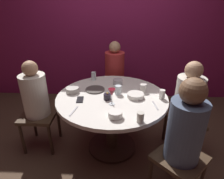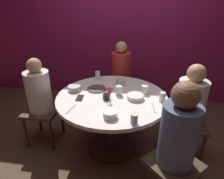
{
  "view_description": "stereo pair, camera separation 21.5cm",
  "coord_description": "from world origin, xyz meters",
  "px_view_note": "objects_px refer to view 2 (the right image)",
  "views": [
    {
      "loc": [
        0.09,
        -1.94,
        1.74
      ],
      "look_at": [
        0.0,
        0.0,
        0.81
      ],
      "focal_mm": 30.99,
      "sensor_mm": 36.0,
      "label": 1
    },
    {
      "loc": [
        0.3,
        -1.92,
        1.74
      ],
      "look_at": [
        0.0,
        0.0,
        0.81
      ],
      "focal_mm": 30.99,
      "sensor_mm": 36.0,
      "label": 2
    }
  ],
  "objects_px": {
    "candle_holder": "(107,96)",
    "dinner_plate": "(97,89)",
    "seated_diner_back": "(121,71)",
    "cell_phone": "(80,98)",
    "cup_by_right_diner": "(119,90)",
    "seated_diner_left": "(39,93)",
    "seated_diner_right": "(191,103)",
    "cup_near_candle": "(134,119)",
    "bowl_small_white": "(110,114)",
    "dining_table": "(112,108)",
    "cup_far_edge": "(98,75)",
    "cup_by_left_diner": "(144,89)",
    "bowl_sauce_side": "(135,97)",
    "bowl_serving_large": "(121,82)",
    "seated_diner_front_right": "(178,136)",
    "bowl_salad_center": "(74,88)",
    "cup_center_front": "(162,97)",
    "wine_glass": "(110,93)"
  },
  "relations": [
    {
      "from": "bowl_small_white",
      "to": "cup_near_candle",
      "type": "relative_size",
      "value": 1.38
    },
    {
      "from": "seated_diner_right",
      "to": "bowl_sauce_side",
      "type": "distance_m",
      "value": 0.6
    },
    {
      "from": "seated_diner_right",
      "to": "bowl_salad_center",
      "type": "xyz_separation_m",
      "value": [
        -1.32,
        0.07,
        0.05
      ]
    },
    {
      "from": "dinner_plate",
      "to": "cup_near_candle",
      "type": "distance_m",
      "value": 0.8
    },
    {
      "from": "seated_diner_back",
      "to": "bowl_small_white",
      "type": "bearing_deg",
      "value": 2.2
    },
    {
      "from": "wine_glass",
      "to": "cup_by_left_diner",
      "type": "xyz_separation_m",
      "value": [
        0.35,
        0.32,
        -0.08
      ]
    },
    {
      "from": "bowl_small_white",
      "to": "bowl_sauce_side",
      "type": "relative_size",
      "value": 0.72
    },
    {
      "from": "bowl_salad_center",
      "to": "cup_by_left_diner",
      "type": "bearing_deg",
      "value": 3.78
    },
    {
      "from": "seated_diner_back",
      "to": "seated_diner_front_right",
      "type": "distance_m",
      "value": 1.64
    },
    {
      "from": "candle_holder",
      "to": "dinner_plate",
      "type": "distance_m",
      "value": 0.28
    },
    {
      "from": "candle_holder",
      "to": "cup_by_right_diner",
      "type": "height_order",
      "value": "cup_by_right_diner"
    },
    {
      "from": "bowl_sauce_side",
      "to": "bowl_serving_large",
      "type": "bearing_deg",
      "value": 119.88
    },
    {
      "from": "bowl_small_white",
      "to": "cell_phone",
      "type": "bearing_deg",
      "value": 141.14
    },
    {
      "from": "seated_diner_back",
      "to": "dinner_plate",
      "type": "height_order",
      "value": "seated_diner_back"
    },
    {
      "from": "cup_near_candle",
      "to": "cup_far_edge",
      "type": "bearing_deg",
      "value": 119.51
    },
    {
      "from": "dinner_plate",
      "to": "bowl_serving_large",
      "type": "bearing_deg",
      "value": 34.71
    },
    {
      "from": "bowl_serving_large",
      "to": "cup_near_candle",
      "type": "relative_size",
      "value": 1.24
    },
    {
      "from": "seated_diner_back",
      "to": "seated_diner_right",
      "type": "height_order",
      "value": "seated_diner_back"
    },
    {
      "from": "seated_diner_back",
      "to": "cup_near_candle",
      "type": "bearing_deg",
      "value": 11.23
    },
    {
      "from": "wine_glass",
      "to": "cup_by_right_diner",
      "type": "xyz_separation_m",
      "value": [
        0.06,
        0.24,
        -0.08
      ]
    },
    {
      "from": "seated_diner_right",
      "to": "seated_diner_left",
      "type": "bearing_deg",
      "value": 0.0
    },
    {
      "from": "cell_phone",
      "to": "cup_center_front",
      "type": "bearing_deg",
      "value": 178.97
    },
    {
      "from": "cup_by_right_diner",
      "to": "seated_diner_left",
      "type": "bearing_deg",
      "value": -177.01
    },
    {
      "from": "seated_diner_back",
      "to": "dinner_plate",
      "type": "distance_m",
      "value": 0.77
    },
    {
      "from": "seated_diner_left",
      "to": "cup_far_edge",
      "type": "relative_size",
      "value": 10.35
    },
    {
      "from": "seated_diner_back",
      "to": "cup_far_edge",
      "type": "relative_size",
      "value": 10.68
    },
    {
      "from": "candle_holder",
      "to": "cup_near_candle",
      "type": "xyz_separation_m",
      "value": [
        0.32,
        -0.41,
        0.02
      ]
    },
    {
      "from": "bowl_small_white",
      "to": "cup_near_candle",
      "type": "bearing_deg",
      "value": -16.65
    },
    {
      "from": "cup_by_left_diner",
      "to": "dining_table",
      "type": "bearing_deg",
      "value": -160.58
    },
    {
      "from": "bowl_small_white",
      "to": "cup_by_right_diner",
      "type": "relative_size",
      "value": 1.28
    },
    {
      "from": "seated_diner_right",
      "to": "cup_near_candle",
      "type": "relative_size",
      "value": 11.94
    },
    {
      "from": "cup_by_right_diner",
      "to": "bowl_sauce_side",
      "type": "bearing_deg",
      "value": -20.79
    },
    {
      "from": "seated_diner_right",
      "to": "cup_by_right_diner",
      "type": "relative_size",
      "value": 11.08
    },
    {
      "from": "dinner_plate",
      "to": "cup_by_right_diner",
      "type": "height_order",
      "value": "cup_by_right_diner"
    },
    {
      "from": "bowl_sauce_side",
      "to": "cup_by_right_diner",
      "type": "bearing_deg",
      "value": 159.21
    },
    {
      "from": "candle_holder",
      "to": "cup_by_left_diner",
      "type": "distance_m",
      "value": 0.46
    },
    {
      "from": "seated_diner_right",
      "to": "cup_by_left_diner",
      "type": "relative_size",
      "value": 11.93
    },
    {
      "from": "seated_diner_back",
      "to": "cell_phone",
      "type": "relative_size",
      "value": 8.36
    },
    {
      "from": "seated_diner_front_right",
      "to": "bowl_small_white",
      "type": "relative_size",
      "value": 9.17
    },
    {
      "from": "dining_table",
      "to": "cup_near_candle",
      "type": "xyz_separation_m",
      "value": [
        0.27,
        -0.5,
        0.21
      ]
    },
    {
      "from": "cell_phone",
      "to": "bowl_serving_large",
      "type": "xyz_separation_m",
      "value": [
        0.4,
        0.44,
        0.03
      ]
    },
    {
      "from": "bowl_salad_center",
      "to": "cup_by_right_diner",
      "type": "height_order",
      "value": "cup_by_right_diner"
    },
    {
      "from": "dining_table",
      "to": "bowl_salad_center",
      "type": "xyz_separation_m",
      "value": [
        -0.47,
        0.07,
        0.19
      ]
    },
    {
      "from": "dinner_plate",
      "to": "dining_table",
      "type": "bearing_deg",
      "value": -34.33
    },
    {
      "from": "seated_diner_front_right",
      "to": "bowl_sauce_side",
      "type": "height_order",
      "value": "seated_diner_front_right"
    },
    {
      "from": "dinner_plate",
      "to": "bowl_salad_center",
      "type": "bearing_deg",
      "value": -164.45
    },
    {
      "from": "cup_near_candle",
      "to": "cup_far_edge",
      "type": "distance_m",
      "value": 1.1
    },
    {
      "from": "dining_table",
      "to": "cup_near_candle",
      "type": "height_order",
      "value": "cup_near_candle"
    },
    {
      "from": "candle_holder",
      "to": "dinner_plate",
      "type": "relative_size",
      "value": 0.37
    },
    {
      "from": "cup_near_candle",
      "to": "cup_far_edge",
      "type": "relative_size",
      "value": 0.88
    }
  ]
}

